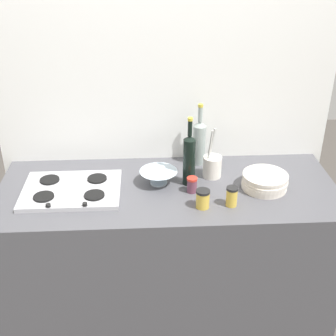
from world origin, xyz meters
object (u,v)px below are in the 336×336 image
object	(u,v)px
plate_stack	(265,181)
condiment_jar_spare	(232,196)
mixing_bowl	(159,176)
stovetop_hob	(72,190)
condiment_jar_front	(192,185)
wine_bottle_mid_left	(199,142)
condiment_jar_rear	(203,199)
utensil_crock	(212,166)
wine_bottle_leftmost	(189,159)

from	to	relation	value
plate_stack	condiment_jar_spare	xyz separation A→B (m)	(-0.20, -0.16, 0.01)
mixing_bowl	condiment_jar_spare	size ratio (longest dim) A/B	1.97
stovetop_hob	condiment_jar_front	distance (m)	0.63
wine_bottle_mid_left	mixing_bowl	distance (m)	0.34
mixing_bowl	condiment_jar_rear	xyz separation A→B (m)	(0.21, -0.24, 0.01)
condiment_jar_front	condiment_jar_rear	size ratio (longest dim) A/B	0.87
condiment_jar_rear	mixing_bowl	bearing A→B (deg)	130.38
condiment_jar_front	mixing_bowl	bearing A→B (deg)	150.30
condiment_jar_spare	stovetop_hob	bearing A→B (deg)	168.22
utensil_crock	condiment_jar_rear	xyz separation A→B (m)	(-0.09, -0.30, -0.02)
mixing_bowl	condiment_jar_spare	xyz separation A→B (m)	(0.35, -0.23, 0.01)
stovetop_hob	condiment_jar_spare	bearing A→B (deg)	-11.78
plate_stack	condiment_jar_rear	size ratio (longest dim) A/B	2.51
wine_bottle_leftmost	condiment_jar_front	world-z (taller)	wine_bottle_leftmost
mixing_bowl	condiment_jar_spare	distance (m)	0.42
condiment_jar_spare	wine_bottle_mid_left	bearing A→B (deg)	103.69
plate_stack	wine_bottle_mid_left	distance (m)	0.44
plate_stack	condiment_jar_rear	distance (m)	0.38
wine_bottle_leftmost	condiment_jar_rear	xyz separation A→B (m)	(0.05, -0.23, -0.10)
stovetop_hob	mixing_bowl	bearing A→B (deg)	8.36
mixing_bowl	stovetop_hob	bearing A→B (deg)	-171.64
stovetop_hob	mixing_bowl	distance (m)	0.46
utensil_crock	plate_stack	bearing A→B (deg)	-28.38
wine_bottle_leftmost	utensil_crock	distance (m)	0.17
stovetop_hob	mixing_bowl	world-z (taller)	mixing_bowl
wine_bottle_mid_left	mixing_bowl	bearing A→B (deg)	-137.85
utensil_crock	condiment_jar_rear	size ratio (longest dim) A/B	2.94
stovetop_hob	wine_bottle_leftmost	bearing A→B (deg)	5.08
condiment_jar_spare	plate_stack	bearing A→B (deg)	37.37
mixing_bowl	condiment_jar_rear	size ratio (longest dim) A/B	2.11
condiment_jar_rear	condiment_jar_spare	bearing A→B (deg)	3.38
plate_stack	condiment_jar_spare	world-z (taller)	condiment_jar_spare
wine_bottle_leftmost	mixing_bowl	world-z (taller)	wine_bottle_leftmost
plate_stack	mixing_bowl	xyz separation A→B (m)	(-0.55, 0.08, 0.00)
wine_bottle_mid_left	utensil_crock	size ratio (longest dim) A/B	1.29
wine_bottle_mid_left	mixing_bowl	xyz separation A→B (m)	(-0.24, -0.22, -0.10)
wine_bottle_leftmost	condiment_jar_front	bearing A→B (deg)	-84.08
stovetop_hob	utensil_crock	size ratio (longest dim) A/B	1.78
condiment_jar_front	condiment_jar_rear	world-z (taller)	condiment_jar_rear
stovetop_hob	utensil_crock	distance (m)	0.76
utensil_crock	condiment_jar_front	bearing A→B (deg)	-128.63
wine_bottle_leftmost	condiment_jar_front	distance (m)	0.14
stovetop_hob	wine_bottle_mid_left	distance (m)	0.76
stovetop_hob	wine_bottle_mid_left	world-z (taller)	wine_bottle_mid_left
plate_stack	condiment_jar_rear	world-z (taller)	condiment_jar_rear
wine_bottle_mid_left	stovetop_hob	bearing A→B (deg)	-157.73
utensil_crock	condiment_jar_front	distance (m)	0.20
plate_stack	condiment_jar_spare	distance (m)	0.26
condiment_jar_spare	wine_bottle_leftmost	bearing A→B (deg)	130.52
plate_stack	utensil_crock	size ratio (longest dim) A/B	0.85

